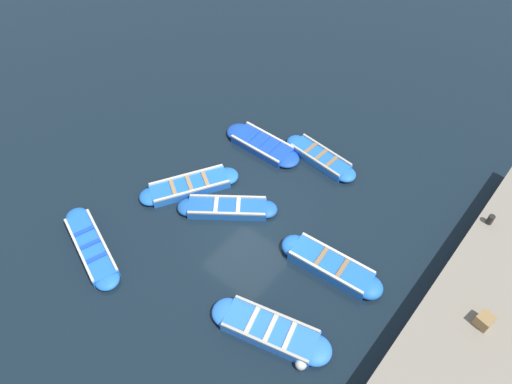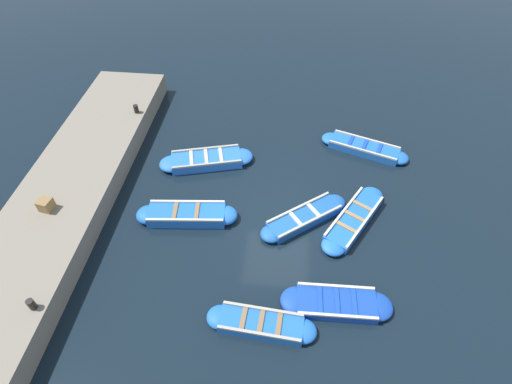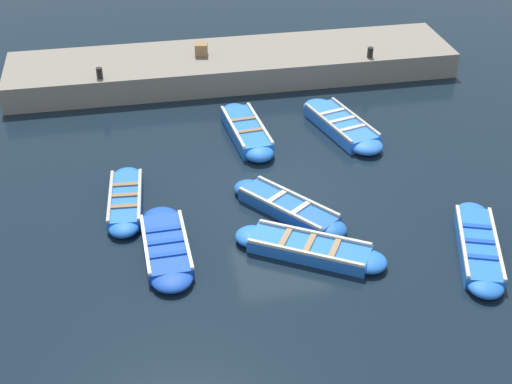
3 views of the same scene
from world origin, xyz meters
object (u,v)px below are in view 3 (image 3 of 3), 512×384
(boat_outer_right, at_px, (309,249))
(bollard_mid_north, at_px, (99,73))
(boat_centre, at_px, (478,247))
(boat_far_corner, at_px, (246,131))
(boat_near_quay, at_px, (126,200))
(wooden_crate, at_px, (201,49))
(buoy_orange_near, at_px, (336,107))
(boat_end_of_row, at_px, (341,125))
(boat_alongside, at_px, (166,247))
(boat_broadside, at_px, (288,208))
(bollard_north, at_px, (370,52))

(boat_outer_right, distance_m, bollard_mid_north, 10.15)
(boat_centre, relative_size, boat_far_corner, 1.02)
(bollard_mid_north, bearing_deg, boat_near_quay, -175.30)
(boat_outer_right, bearing_deg, boat_centre, -99.76)
(boat_centre, relative_size, wooden_crate, 8.95)
(boat_far_corner, distance_m, wooden_crate, 4.58)
(boat_outer_right, bearing_deg, buoy_orange_near, -21.08)
(boat_centre, relative_size, boat_end_of_row, 0.96)
(boat_outer_right, relative_size, wooden_crate, 8.65)
(boat_alongside, xyz_separation_m, buoy_orange_near, (6.21, -5.94, 0.02))
(wooden_crate, bearing_deg, buoy_orange_near, -130.60)
(wooden_crate, bearing_deg, bollard_mid_north, 110.14)
(boat_end_of_row, relative_size, wooden_crate, 9.34)
(boat_far_corner, xyz_separation_m, wooden_crate, (4.44, 0.76, 0.86))
(boat_far_corner, height_order, wooden_crate, wooden_crate)
(bollard_mid_north, distance_m, wooden_crate, 3.66)
(buoy_orange_near, bearing_deg, boat_end_of_row, 170.35)
(boat_alongside, relative_size, buoy_orange_near, 9.85)
(boat_broadside, bearing_deg, boat_centre, -120.72)
(boat_outer_right, relative_size, buoy_orange_near, 10.60)
(boat_outer_right, distance_m, buoy_orange_near, 7.41)
(boat_near_quay, height_order, boat_end_of_row, boat_end_of_row)
(boat_alongside, relative_size, boat_outer_right, 0.93)
(boat_far_corner, bearing_deg, boat_centre, -146.07)
(bollard_north, bearing_deg, boat_near_quay, 125.72)
(boat_far_corner, height_order, boat_end_of_row, boat_far_corner)
(boat_near_quay, distance_m, boat_broadside, 4.18)
(boat_end_of_row, xyz_separation_m, buoy_orange_near, (1.26, -0.21, -0.02))
(boat_outer_right, xyz_separation_m, bollard_mid_north, (8.98, 4.64, 0.88))
(boat_broadside, distance_m, bollard_mid_north, 8.61)
(boat_centre, bearing_deg, boat_end_of_row, 12.91)
(bollard_mid_north, bearing_deg, buoy_orange_near, -105.76)
(boat_far_corner, relative_size, bollard_mid_north, 10.30)
(boat_near_quay, bearing_deg, boat_centre, -113.59)
(boat_end_of_row, xyz_separation_m, bollard_mid_north, (3.32, 7.09, 0.85))
(boat_near_quay, distance_m, boat_outer_right, 5.02)
(bollard_north, xyz_separation_m, bollard_mid_north, (0.00, 9.04, 0.00))
(boat_end_of_row, relative_size, bollard_mid_north, 10.99)
(boat_centre, relative_size, boat_alongside, 1.11)
(boat_far_corner, xyz_separation_m, boat_outer_right, (-5.80, -0.45, -0.05))
(bollard_mid_north, bearing_deg, wooden_crate, -69.86)
(boat_centre, distance_m, boat_near_quay, 8.77)
(bollard_mid_north, height_order, buoy_orange_near, bollard_mid_north)
(boat_centre, height_order, boat_near_quay, boat_near_quay)
(boat_centre, distance_m, wooden_crate, 12.08)
(bollard_north, relative_size, bollard_mid_north, 1.00)
(boat_alongside, bearing_deg, bollard_north, -42.88)
(boat_end_of_row, relative_size, buoy_orange_near, 11.45)
(boat_broadside, distance_m, wooden_crate, 8.64)
(boat_alongside, bearing_deg, buoy_orange_near, -43.77)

